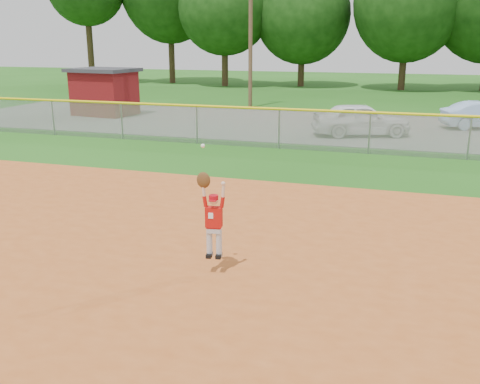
% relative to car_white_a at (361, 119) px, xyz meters
% --- Properties ---
extents(ground, '(120.00, 120.00, 0.00)m').
position_rel_car_white_a_xyz_m(ground, '(0.63, -13.68, -0.73)').
color(ground, '#1D5413').
rests_on(ground, ground).
extents(clay_infield, '(24.00, 16.00, 0.04)m').
position_rel_car_white_a_xyz_m(clay_infield, '(0.63, -16.68, -0.71)').
color(clay_infield, '#AB501F').
rests_on(clay_infield, ground).
extents(parking_strip, '(44.00, 10.00, 0.03)m').
position_rel_car_white_a_xyz_m(parking_strip, '(0.63, 2.32, -0.71)').
color(parking_strip, slate).
rests_on(parking_strip, ground).
extents(car_white_a, '(4.40, 2.96, 1.39)m').
position_rel_car_white_a_xyz_m(car_white_a, '(0.00, 0.00, 0.00)').
color(car_white_a, white).
rests_on(car_white_a, parking_strip).
extents(utility_shed, '(3.67, 3.03, 2.52)m').
position_rel_car_white_a_xyz_m(utility_shed, '(-13.90, 2.52, 0.56)').
color(utility_shed, '#590C0D').
rests_on(utility_shed, ground).
extents(outfield_fence, '(40.06, 0.10, 1.55)m').
position_rel_car_white_a_xyz_m(outfield_fence, '(0.63, -3.68, 0.16)').
color(outfield_fence, gray).
rests_on(outfield_fence, ground).
extents(power_lines, '(19.40, 0.24, 9.00)m').
position_rel_car_white_a_xyz_m(power_lines, '(1.63, 8.32, 3.95)').
color(power_lines, '#4C3823').
rests_on(power_lines, ground).
extents(ballplayer, '(0.51, 0.24, 2.00)m').
position_rel_car_white_a_xyz_m(ballplayer, '(-1.17, -15.07, 0.36)').
color(ballplayer, silver).
rests_on(ballplayer, ground).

